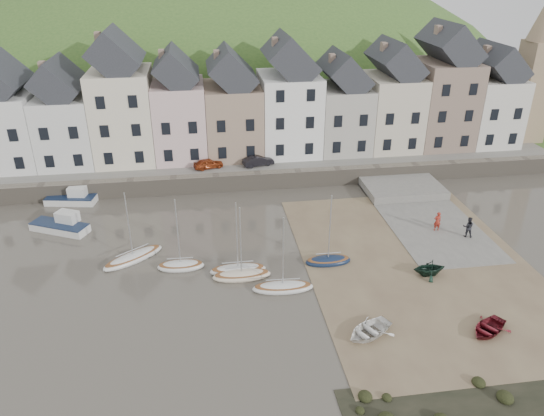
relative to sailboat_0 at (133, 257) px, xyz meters
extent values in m
plane|color=#423D34|center=(11.78, -4.07, -0.26)|extent=(160.00, 160.00, 0.00)
cube|color=#375A24|center=(11.78, 27.93, 0.49)|extent=(90.00, 30.00, 1.50)
cube|color=slate|center=(11.78, 16.43, 1.29)|extent=(70.00, 7.00, 0.10)
cube|color=slate|center=(11.78, 12.93, 0.64)|extent=(70.00, 1.20, 1.80)
cube|color=brown|center=(22.78, -4.07, -0.23)|extent=(18.00, 26.00, 0.06)
cube|color=slate|center=(26.78, 3.93, -0.20)|extent=(8.00, 18.00, 0.12)
ellipsoid|color=#375A24|center=(6.78, 55.93, -18.26)|extent=(134.40, 84.00, 84.00)
cube|color=silver|center=(-14.22, 19.93, 5.24)|extent=(6.00, 8.00, 8.00)
cube|color=silver|center=(-8.27, 19.93, 4.99)|extent=(5.80, 8.00, 7.50)
cube|color=gray|center=(-9.72, 19.93, 11.66)|extent=(0.60, 0.90, 1.40)
cube|color=beige|center=(-2.12, 19.93, 6.24)|extent=(6.40, 8.00, 10.00)
cube|color=gray|center=(-3.72, 19.93, 14.47)|extent=(0.60, 0.90, 1.40)
cube|color=beige|center=(3.93, 19.93, 5.49)|extent=(5.60, 8.00, 8.50)
cube|color=gray|center=(2.53, 19.93, 12.56)|extent=(0.60, 0.90, 1.40)
cube|color=gray|center=(9.88, 19.93, 5.24)|extent=(6.20, 8.00, 8.00)
cube|color=gray|center=(8.33, 19.93, 12.37)|extent=(0.60, 0.90, 1.40)
cube|color=white|center=(16.33, 19.93, 5.74)|extent=(6.60, 8.00, 9.00)
cube|color=gray|center=(14.68, 19.93, 13.57)|extent=(0.60, 0.90, 1.40)
cube|color=#A7A398|center=(22.58, 19.93, 4.99)|extent=(5.80, 8.00, 7.50)
cube|color=gray|center=(21.13, 19.93, 11.66)|extent=(0.60, 0.90, 1.40)
cube|color=beige|center=(28.53, 19.93, 5.49)|extent=(6.00, 8.00, 8.50)
cube|color=gray|center=(27.03, 19.93, 12.77)|extent=(0.60, 0.90, 1.40)
cube|color=#826D5E|center=(34.78, 19.93, 6.24)|extent=(6.40, 8.00, 10.00)
cube|color=gray|center=(33.18, 19.93, 14.47)|extent=(0.60, 0.90, 1.40)
cube|color=silver|center=(40.93, 19.93, 5.24)|extent=(5.80, 8.00, 8.00)
cube|color=gray|center=(39.48, 19.93, 12.16)|extent=(0.60, 0.90, 1.40)
cube|color=#997F60|center=(46.33, 19.93, 7.24)|extent=(3.50, 3.50, 12.00)
ellipsoid|color=silver|center=(0.00, 0.00, -0.06)|extent=(5.27, 4.39, 0.84)
ellipsoid|color=brown|center=(0.00, 0.00, 0.16)|extent=(4.84, 4.02, 0.20)
cylinder|color=#B2B5B7|center=(0.00, 0.00, 3.04)|extent=(0.10, 0.10, 5.60)
cylinder|color=#B2B5B7|center=(0.00, 0.00, 0.69)|extent=(2.46, 1.81, 0.08)
ellipsoid|color=silver|center=(3.88, -1.80, -0.06)|extent=(3.77, 1.60, 0.84)
ellipsoid|color=brown|center=(3.88, -1.80, 0.16)|extent=(3.46, 1.45, 0.20)
cylinder|color=#B2B5B7|center=(3.88, -1.80, 3.04)|extent=(0.10, 0.10, 5.60)
cylinder|color=#B2B5B7|center=(3.88, -1.80, 0.69)|extent=(2.05, 0.13, 0.08)
ellipsoid|color=beige|center=(8.57, -3.83, -0.06)|extent=(4.59, 1.56, 0.84)
ellipsoid|color=brown|center=(8.57, -3.83, 0.16)|extent=(4.22, 1.41, 0.20)
cylinder|color=#B2B5B7|center=(8.57, -3.83, 3.04)|extent=(0.10, 0.10, 5.60)
cylinder|color=#B2B5B7|center=(8.57, -3.83, 0.69)|extent=(2.52, 0.11, 0.08)
ellipsoid|color=silver|center=(8.35, -3.02, -0.06)|extent=(4.46, 1.52, 0.84)
ellipsoid|color=brown|center=(8.35, -3.02, 0.16)|extent=(4.10, 1.38, 0.20)
cylinder|color=#B2B5B7|center=(8.35, -3.02, 3.04)|extent=(0.10, 0.10, 5.60)
cylinder|color=#B2B5B7|center=(8.35, -3.02, 0.69)|extent=(2.45, 0.09, 0.08)
ellipsoid|color=silver|center=(11.47, -5.88, -0.06)|extent=(4.67, 1.73, 0.84)
ellipsoid|color=brown|center=(11.47, -5.88, 0.16)|extent=(4.30, 1.57, 0.20)
cylinder|color=#B2B5B7|center=(11.47, -5.88, 3.04)|extent=(0.10, 0.10, 5.60)
cylinder|color=#B2B5B7|center=(11.47, -5.88, 0.69)|extent=(2.53, 0.21, 0.08)
ellipsoid|color=#13213C|center=(15.70, -2.75, -0.06)|extent=(3.76, 1.52, 0.84)
ellipsoid|color=brown|center=(15.70, -2.75, 0.16)|extent=(3.46, 1.38, 0.20)
cylinder|color=#B2B5B7|center=(15.70, -2.75, 3.04)|extent=(0.10, 0.10, 5.60)
cylinder|color=#B2B5B7|center=(15.70, -2.75, 0.69)|extent=(2.06, 0.09, 0.08)
cube|color=silver|center=(-7.05, 6.01, 0.09)|extent=(5.59, 3.90, 0.70)
cube|color=#13213C|center=(-7.05, 6.01, 0.46)|extent=(5.52, 3.89, 0.08)
cube|color=silver|center=(-6.32, 6.37, 0.94)|extent=(2.22, 1.91, 1.00)
cube|color=silver|center=(-7.21, 11.88, 0.09)|extent=(5.13, 2.52, 0.70)
cube|color=#13213C|center=(-7.21, 11.88, 0.46)|extent=(5.04, 2.56, 0.08)
cube|color=silver|center=(-6.49, 12.01, 0.94)|extent=(1.90, 1.48, 1.00)
imported|color=white|center=(16.23, -11.73, 0.16)|extent=(4.21, 3.82, 0.71)
imported|color=black|center=(23.03, -5.62, 0.47)|extent=(2.57, 2.23, 1.34)
imported|color=maroon|center=(24.13, -12.60, 0.12)|extent=(3.82, 3.56, 0.65)
imported|color=maroon|center=(26.67, 1.10, 0.77)|extent=(0.67, 0.44, 1.82)
imported|color=#222228|center=(28.86, -0.37, 0.80)|extent=(1.12, 1.00, 1.89)
imported|color=#8F3514|center=(6.73, 15.43, 1.88)|extent=(3.42, 2.08, 1.09)
imported|color=black|center=(12.19, 15.43, 1.90)|extent=(3.61, 2.01, 1.13)
ellipsoid|color=black|center=(22.15, -18.10, -0.07)|extent=(0.93, 1.03, 0.61)
ellipsoid|color=black|center=(14.38, -16.90, -0.10)|extent=(0.81, 0.90, 0.53)
ellipsoid|color=black|center=(15.59, -17.11, -0.15)|extent=(0.57, 0.62, 0.37)
ellipsoid|color=black|center=(13.82, -17.78, -0.16)|extent=(0.52, 0.57, 0.34)
ellipsoid|color=black|center=(21.26, -16.81, -0.10)|extent=(0.78, 0.86, 0.51)
camera|label=1|loc=(6.14, -37.21, 22.31)|focal=33.99mm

